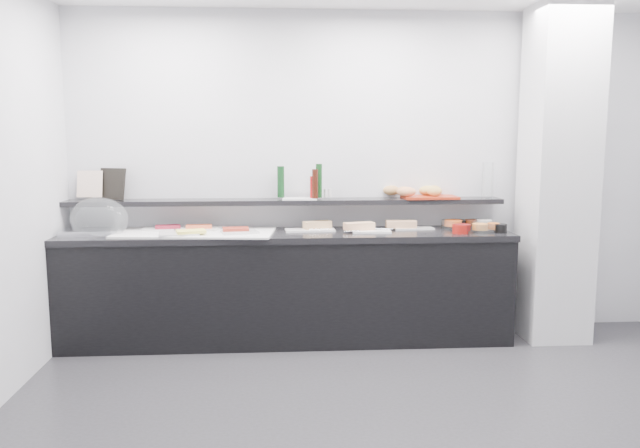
{
  "coord_description": "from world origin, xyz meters",
  "views": [
    {
      "loc": [
        -0.76,
        -3.28,
        1.67
      ],
      "look_at": [
        -0.45,
        1.45,
        1.0
      ],
      "focal_mm": 35.0,
      "sensor_mm": 36.0,
      "label": 1
    }
  ],
  "objects": [
    {
      "name": "sandwich_food_right",
      "position": [
        0.25,
        1.79,
        0.94
      ],
      "size": [
        0.25,
        0.1,
        0.06
      ],
      "primitive_type": "cube",
      "rotation": [
        0.0,
        0.0,
        -0.04
      ],
      "color": "#E1A576",
      "rests_on": "sandwich_plate_right"
    },
    {
      "name": "sandwich_plate_left",
      "position": [
        -0.51,
        1.76,
        0.91
      ],
      "size": [
        0.41,
        0.2,
        0.01
      ],
      "primitive_type": "cube",
      "rotation": [
        0.0,
        0.0,
        0.06
      ],
      "color": "white",
      "rests_on": "counter_top"
    },
    {
      "name": "bowl_black_jam",
      "position": [
        0.74,
        1.84,
        0.94
      ],
      "size": [
        0.15,
        0.15,
        0.07
      ],
      "primitive_type": "cylinder",
      "rotation": [
        0.0,
        0.0,
        0.01
      ],
      "color": "black",
      "rests_on": "counter_top"
    },
    {
      "name": "tongs_mid",
      "position": [
        -0.19,
        1.6,
        0.92
      ],
      "size": [
        0.14,
        0.08,
        0.01
      ],
      "primitive_type": "cylinder",
      "rotation": [
        0.0,
        1.57,
        0.49
      ],
      "color": "#B7B9BE",
      "rests_on": "sandwich_plate_mid"
    },
    {
      "name": "ground",
      "position": [
        0.0,
        0.0,
        0.0
      ],
      "size": [
        5.0,
        5.0,
        0.0
      ],
      "primitive_type": "plane",
      "color": "#2D2D30",
      "rests_on": "ground"
    },
    {
      "name": "condiment_tray",
      "position": [
        -0.59,
        1.85,
        1.16
      ],
      "size": [
        0.29,
        0.19,
        0.01
      ],
      "primitive_type": "cube",
      "rotation": [
        0.0,
        0.0,
        -0.06
      ],
      "color": "white",
      "rests_on": "wall_shelf"
    },
    {
      "name": "bread_roll_midw",
      "position": [
        0.28,
        1.87,
        1.21
      ],
      "size": [
        0.15,
        0.13,
        0.08
      ],
      "primitive_type": "ellipsoid",
      "rotation": [
        0.0,
        0.0,
        -0.39
      ],
      "color": "#C3844A",
      "rests_on": "bread_tray"
    },
    {
      "name": "bread_tray",
      "position": [
        0.5,
        1.9,
        1.16
      ],
      "size": [
        0.46,
        0.32,
        0.02
      ],
      "primitive_type": "cube",
      "rotation": [
        0.0,
        0.0,
        0.02
      ],
      "color": "maroon",
      "rests_on": "wall_shelf"
    },
    {
      "name": "bread_roll_ne",
      "position": [
        0.56,
        1.98,
        1.21
      ],
      "size": [
        0.15,
        0.11,
        0.08
      ],
      "primitive_type": "ellipsoid",
      "rotation": [
        0.0,
        0.0,
        0.17
      ],
      "color": "#B38544",
      "rests_on": "bread_tray"
    },
    {
      "name": "bowl_glass_fruit",
      "position": [
        0.68,
        1.83,
        0.94
      ],
      "size": [
        0.2,
        0.2,
        0.07
      ],
      "primitive_type": "cylinder",
      "rotation": [
        0.0,
        0.0,
        0.18
      ],
      "color": "white",
      "rests_on": "counter_top"
    },
    {
      "name": "platter_meat_a",
      "position": [
        -1.74,
        1.8,
        0.92
      ],
      "size": [
        0.27,
        0.18,
        0.01
      ],
      "primitive_type": "cube",
      "rotation": [
        0.0,
        0.0,
        0.02
      ],
      "color": "silver",
      "rests_on": "linen_runner"
    },
    {
      "name": "linen_runner",
      "position": [
        -1.43,
        1.69,
        0.91
      ],
      "size": [
        1.28,
        0.7,
        0.01
      ],
      "primitive_type": "cube",
      "rotation": [
        0.0,
        0.0,
        -0.1
      ],
      "color": "white",
      "rests_on": "counter_top"
    },
    {
      "name": "bread_roll_n",
      "position": [
        0.51,
        1.95,
        1.21
      ],
      "size": [
        0.16,
        0.1,
        0.08
      ],
      "primitive_type": "ellipsoid",
      "rotation": [
        0.0,
        0.0,
        0.0
      ],
      "color": "tan",
      "rests_on": "bread_tray"
    },
    {
      "name": "food_salmon",
      "position": [
        -1.41,
        1.79,
        0.94
      ],
      "size": [
        0.22,
        0.15,
        0.02
      ],
      "primitive_type": "cube",
      "rotation": [
        0.0,
        0.0,
        0.11
      ],
      "color": "#F65B32",
      "rests_on": "platter_salmon"
    },
    {
      "name": "bowl_glass_cream",
      "position": [
        0.93,
        1.81,
        0.94
      ],
      "size": [
        0.22,
        0.22,
        0.07
      ],
      "primitive_type": "cylinder",
      "rotation": [
        0.0,
        0.0,
        0.08
      ],
      "color": "silver",
      "rests_on": "counter_top"
    },
    {
      "name": "cloche_base",
      "position": [
        -2.26,
        1.71,
        0.92
      ],
      "size": [
        0.46,
        0.32,
        0.04
      ],
      "primitive_type": "cube",
      "rotation": [
        0.0,
        0.0,
        0.08
      ],
      "color": "silver",
      "rests_on": "counter_top"
    },
    {
      "name": "tongs_left",
      "position": [
        -0.44,
        1.71,
        0.92
      ],
      "size": [
        0.16,
        0.02,
        0.01
      ],
      "primitive_type": "cylinder",
      "rotation": [
        0.0,
        1.57,
        0.08
      ],
      "color": "silver",
      "rests_on": "sandwich_plate_left"
    },
    {
      "name": "cloche_dome",
      "position": [
        -2.18,
        1.69,
        1.03
      ],
      "size": [
        0.57,
        0.46,
        0.34
      ],
      "primitive_type": "ellipsoid",
      "rotation": [
        0.0,
        0.0,
        -0.32
      ],
      "color": "white",
      "rests_on": "cloche_base"
    },
    {
      "name": "platter_salmon",
      "position": [
        -1.42,
        1.83,
        0.92
      ],
      "size": [
        0.37,
        0.29,
        0.01
      ],
      "primitive_type": "cube",
      "rotation": [
        0.0,
        0.0,
        -0.24
      ],
      "color": "silver",
      "rests_on": "linen_runner"
    },
    {
      "name": "fill_glass_cream",
      "position": [
        0.96,
        1.81,
        0.95
      ],
      "size": [
        0.13,
        0.13,
        0.05
      ],
      "primitive_type": "cylinder",
      "rotation": [
        0.0,
        0.0,
        0.03
      ],
      "color": "white",
      "rests_on": "bowl_glass_cream"
    },
    {
      "name": "food_meat_a",
      "position": [
        -1.66,
        1.79,
        0.94
      ],
      "size": [
        0.22,
        0.16,
        0.02
      ],
      "primitive_type": "cube",
      "rotation": [
        0.0,
        0.0,
        0.17
      ],
      "color": "maroon",
      "rests_on": "platter_meat_a"
    },
    {
      "name": "fill_black_fruit",
      "position": [
        0.97,
        1.61,
        0.95
      ],
      "size": [
        0.11,
        0.11,
        0.05
      ],
      "primitive_type": "cylinder",
      "rotation": [
        0.0,
        0.0,
        0.1
      ],
      "color": "#CC5E1B",
      "rests_on": "bowl_black_fruit"
    },
    {
      "name": "print_art",
      "position": [
        -2.31,
        1.94,
        1.28
      ],
      "size": [
        0.21,
        0.06,
        0.22
      ],
      "primitive_type": "cube",
      "rotation": [
        -0.21,
        0.0,
        -0.07
      ],
      "color": "beige",
      "rests_on": "framed_print"
    },
    {
      "name": "wall_shelf",
      "position": [
        -0.7,
        1.88,
        1.13
      ],
      "size": [
        3.6,
        0.25,
        0.04
      ],
      "primitive_type": "cube",
      "color": "black",
      "rests_on": "back_wall"
    },
    {
      "name": "bottle_hot",
      "position": [
        -0.49,
        1.84,
        1.25
      ],
      "size": [
        0.05,
        0.05,
        0.18
      ],
      "primitive_type": "cylinder",
      "rotation": [
        0.0,
        0.0,
        -0.33
      ],
      "color": "#A30B0D",
      "rests_on": "condiment_tray"
    },
    {
      "name": "food_meat_b",
      "position": [
        -1.11,
        1.63,
        0.94
      ],
      "size": [
        0.22,
        0.15,
        0.02
      ],
      "primitive_type": "cube",
      "rotation": [
        0.0,
        0.0,
        0.12
      ],
      "color": "maroon",
      "rests_on": "platter_meat_b"
    },
    {
      "name": "platter_meat_b",
      "position": [
        -1.07,
        1.59,
        0.92
      ],
      "size": [
        0.32,
        0.26,
        0.01
      ],
      "primitive_type": "cube",
      "rotation": [
        0.0,
        0.0,
        0.29
      ],
      "color": "silver",
      "rests_on": "linen_runner"
    },
    {
      "name": "shaker_pepper",
      "position": [
        -0.34,
        1.9,
        1.2
      ],
      "size": [
        0.04,
        0.04,
        0.07
      ],
      "primitive_type": "cylinder",
      "rotation": [
        0.0,
        0.0,
        0.42
      ],
      "color": "white",
      "rests_on": "condiment_tray"
    },
    {
      "name": "sandwich_plate_mid",
      "position": [
        -0.02,
        1.64,
        0.91
      ],
      "size": [
        0.32,
        0.16,
        0.01
      ],
      "primitive_type": "cube",
      "rotation": [
        0.0,
        0.0,
        -0.08
      ],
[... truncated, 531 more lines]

